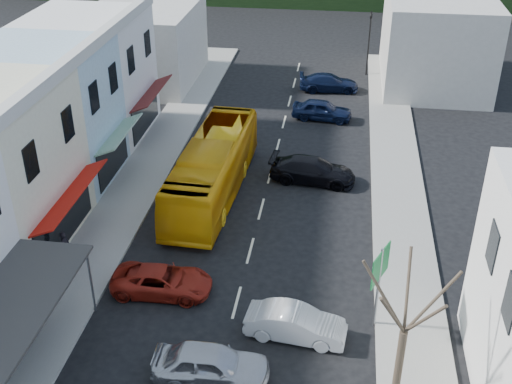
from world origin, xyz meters
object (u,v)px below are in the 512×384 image
(bus, at_px, (213,170))
(car_red, at_px, (162,279))
(car_silver, at_px, (211,365))
(street_tree, at_px, (404,332))
(car_white, at_px, (296,323))
(pedestrian_left, at_px, (65,245))
(direction_sign, at_px, (378,289))
(traffic_signal, at_px, (369,44))

(bus, distance_m, car_red, 9.05)
(car_silver, relative_size, street_tree, 0.58)
(car_white, height_order, pedestrian_left, pedestrian_left)
(direction_sign, distance_m, traffic_signal, 31.51)
(car_silver, height_order, car_red, same)
(car_red, bearing_deg, traffic_signal, -17.87)
(bus, distance_m, street_tree, 17.39)
(bus, relative_size, car_white, 2.64)
(car_white, bearing_deg, street_tree, -126.21)
(street_tree, height_order, traffic_signal, street_tree)
(car_red, distance_m, street_tree, 11.73)
(pedestrian_left, distance_m, direction_sign, 14.68)
(bus, height_order, direction_sign, direction_sign)
(pedestrian_left, bearing_deg, car_silver, -126.44)
(bus, relative_size, traffic_signal, 2.18)
(car_white, relative_size, car_red, 0.96)
(street_tree, bearing_deg, bus, 123.12)
(car_silver, height_order, car_white, same)
(car_silver, xyz_separation_m, car_white, (2.93, 2.76, 0.00))
(car_silver, distance_m, car_white, 4.03)
(bus, relative_size, pedestrian_left, 6.82)
(car_silver, xyz_separation_m, car_red, (-3.21, 4.80, 0.00))
(car_silver, bearing_deg, traffic_signal, -11.20)
(car_red, xyz_separation_m, traffic_signal, (9.20, 30.60, 1.96))
(bus, distance_m, car_white, 12.42)
(car_white, bearing_deg, bus, 33.09)
(car_white, height_order, traffic_signal, traffic_signal)
(car_silver, distance_m, direction_sign, 7.37)
(bus, bearing_deg, car_silver, -76.20)
(street_tree, bearing_deg, car_white, 137.84)
(car_white, distance_m, street_tree, 5.95)
(car_red, height_order, pedestrian_left, pedestrian_left)
(direction_sign, xyz_separation_m, street_tree, (0.57, -4.56, 1.84))
(direction_sign, bearing_deg, pedestrian_left, -166.06)
(car_white, xyz_separation_m, traffic_signal, (3.05, 32.64, 1.96))
(bus, distance_m, car_silver, 14.08)
(car_silver, distance_m, pedestrian_left, 10.45)
(bus, xyz_separation_m, car_silver, (2.72, -13.79, -0.85))
(pedestrian_left, bearing_deg, car_red, -105.80)
(car_silver, relative_size, car_red, 0.96)
(bus, bearing_deg, street_tree, -54.24)
(bus, height_order, car_red, bus)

